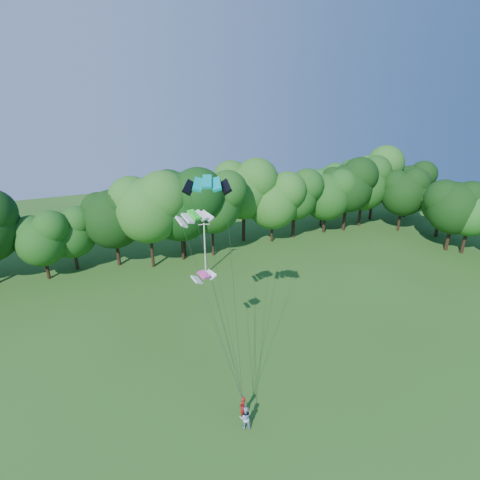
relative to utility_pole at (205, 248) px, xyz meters
name	(u,v)px	position (x,y,z in m)	size (l,w,h in m)	color
ground	(292,457)	(-3.45, -28.33, -3.77)	(160.00, 160.00, 0.00)	#265417
utility_pole	(205,248)	(0.00, 0.00, 0.00)	(1.45, 0.37, 7.29)	silver
kite_flyer_left	(243,407)	(-5.14, -23.86, -2.83)	(0.69, 0.45, 1.88)	maroon
kite_flyer_right	(245,417)	(-5.36, -24.83, -2.82)	(0.93, 0.72, 1.90)	#9EB7DB
kite_teal	(207,182)	(-5.84, -19.29, 13.51)	(3.46, 2.41, 0.73)	#049591
kite_green	(194,215)	(-5.65, -15.08, 9.84)	(3.27, 2.09, 0.59)	#21DD26
kite_pink	(204,275)	(-5.57, -16.75, 5.09)	(2.26, 1.57, 0.39)	#EE42A1
tree_back_center	(180,196)	(-1.50, 5.83, 5.82)	(10.57, 10.57, 15.37)	#341F14
tree_back_east	(324,186)	(25.56, 10.00, 3.70)	(8.23, 8.23, 11.97)	black
tree_flank_east	(471,211)	(38.14, -9.03, 2.91)	(7.36, 7.36, 10.70)	#322114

